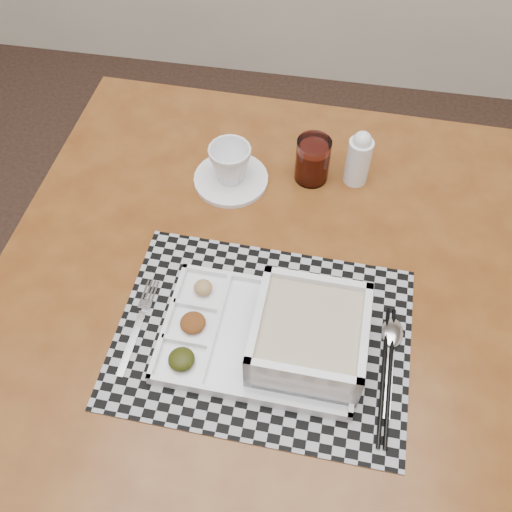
# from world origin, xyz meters

# --- Properties ---
(dining_table) EXTENTS (1.02, 1.02, 0.75)m
(dining_table) POSITION_xyz_m (0.89, 0.89, 0.67)
(dining_table) COLOR #5B2910
(dining_table) RESTS_ON ground
(placemat) EXTENTS (0.49, 0.37, 0.00)m
(placemat) POSITION_xyz_m (0.89, 0.78, 0.75)
(placemat) COLOR #9D9DA4
(placemat) RESTS_ON dining_table
(serving_tray) EXTENTS (0.33, 0.23, 0.09)m
(serving_tray) POSITION_xyz_m (0.94, 0.77, 0.79)
(serving_tray) COLOR white
(serving_tray) RESTS_ON placemat
(fork) EXTENTS (0.02, 0.19, 0.00)m
(fork) POSITION_xyz_m (0.68, 0.77, 0.76)
(fork) COLOR silver
(fork) RESTS_ON placemat
(spoon) EXTENTS (0.04, 0.18, 0.01)m
(spoon) POSITION_xyz_m (1.10, 0.81, 0.76)
(spoon) COLOR silver
(spoon) RESTS_ON placemat
(chopsticks) EXTENTS (0.02, 0.24, 0.01)m
(chopsticks) POSITION_xyz_m (1.09, 0.75, 0.76)
(chopsticks) COLOR black
(chopsticks) RESTS_ON placemat
(saucer) EXTENTS (0.15, 0.15, 0.01)m
(saucer) POSITION_xyz_m (0.77, 1.12, 0.76)
(saucer) COLOR white
(saucer) RESTS_ON dining_table
(cup) EXTENTS (0.09, 0.09, 0.08)m
(cup) POSITION_xyz_m (0.77, 1.12, 0.80)
(cup) COLOR white
(cup) RESTS_ON saucer
(juice_glass) EXTENTS (0.07, 0.07, 0.10)m
(juice_glass) POSITION_xyz_m (0.93, 1.16, 0.79)
(juice_glass) COLOR white
(juice_glass) RESTS_ON dining_table
(creamer_bottle) EXTENTS (0.05, 0.05, 0.12)m
(creamer_bottle) POSITION_xyz_m (1.01, 1.17, 0.81)
(creamer_bottle) COLOR white
(creamer_bottle) RESTS_ON dining_table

